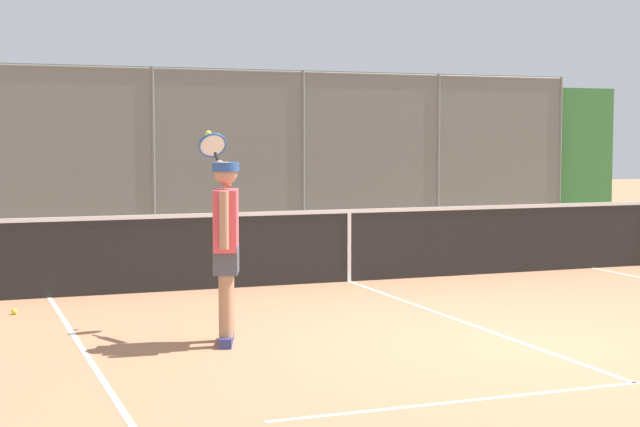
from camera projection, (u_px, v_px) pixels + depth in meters
name	position (u px, v px, depth m)	size (l,w,h in m)	color
ground_plane	(526.00, 345.00, 9.14)	(60.00, 60.00, 0.00)	#B27551
fence_backdrop	(222.00, 160.00, 19.10)	(17.45, 1.37, 3.18)	slate
tennis_net	(349.00, 244.00, 13.13)	(9.97, 0.09, 1.07)	#2D2D2D
tennis_player	(226.00, 237.00, 9.13)	(0.43, 1.41, 1.98)	navy
tennis_ball_near_net	(14.00, 312.00, 10.70)	(0.07, 0.07, 0.07)	#CCDB33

